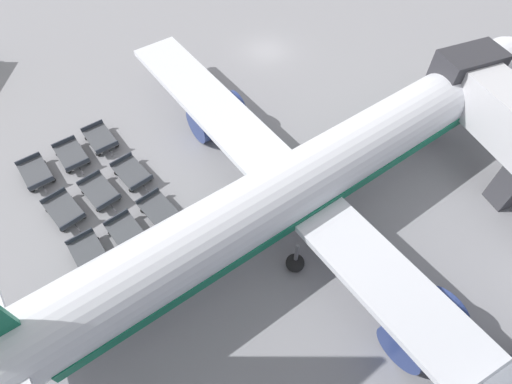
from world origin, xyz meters
TOP-DOWN VIEW (x-y plane):
  - ground_plane at (0.00, 0.00)m, footprint 500.00×500.00m
  - airplane at (17.12, -6.78)m, footprint 37.77×41.38m
  - baggage_dolly_row_near_col_a at (5.72, -21.72)m, footprint 3.67×2.14m
  - baggage_dolly_row_near_col_b at (9.88, -20.68)m, footprint 3.69×2.39m
  - baggage_dolly_row_near_col_c at (13.89, -20.06)m, footprint 3.67×2.11m
  - baggage_dolly_row_mid_a_col_a at (5.21, -19.13)m, footprint 3.67×2.12m
  - baggage_dolly_row_mid_a_col_b at (9.47, -18.23)m, footprint 3.69×2.37m
  - baggage_dolly_row_mid_a_col_c at (13.59, -17.58)m, footprint 3.69×2.27m
  - baggage_dolly_row_mid_b_col_a at (4.54, -16.84)m, footprint 3.67×2.14m
  - baggage_dolly_row_mid_b_col_b at (8.92, -15.81)m, footprint 3.69×2.33m
  - baggage_dolly_row_mid_b_col_c at (12.89, -15.21)m, footprint 3.69×2.36m

SIDE VIEW (x-z plane):
  - ground_plane at x=0.00m, z-range 0.00..0.00m
  - baggage_dolly_row_near_col_a at x=5.72m, z-range 0.02..0.94m
  - baggage_dolly_row_near_col_b at x=9.88m, z-range 0.02..0.94m
  - baggage_dolly_row_near_col_c at x=13.89m, z-range 0.02..0.94m
  - baggage_dolly_row_mid_a_col_a at x=5.21m, z-range 0.02..0.94m
  - baggage_dolly_row_mid_a_col_b at x=9.47m, z-range 0.02..0.94m
  - baggage_dolly_row_mid_a_col_c at x=13.59m, z-range 0.02..0.94m
  - baggage_dolly_row_mid_b_col_a at x=4.54m, z-range 0.02..0.94m
  - baggage_dolly_row_mid_b_col_b at x=8.92m, z-range 0.02..0.94m
  - baggage_dolly_row_mid_b_col_c at x=12.89m, z-range 0.02..0.94m
  - airplane at x=17.12m, z-range -3.76..10.61m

